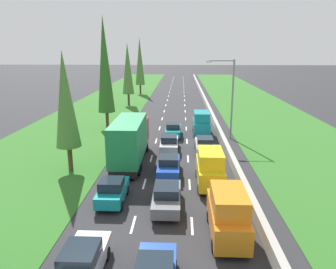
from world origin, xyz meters
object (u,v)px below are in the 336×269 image
Objects in this scene: teal_hatchback_left_lane at (112,191)px; teal_sedan_centre_lane at (173,130)px; silver_sedan_right_lane at (205,145)px; poplar_tree_fourth at (128,69)px; poplar_tree_second at (65,100)px; poplar_tree_third at (105,65)px; street_light_mast at (230,94)px; yellow_van_right_lane at (210,168)px; silver_sedan_left_lane at (82,263)px; teal_van_right_lane at (201,123)px; poplar_tree_fifth at (140,62)px; green_box_truck_left_lane at (130,140)px; silver_sedan_centre_lane at (169,143)px; orange_van_right_lane at (228,213)px; grey_sedan_centre_lane at (167,197)px; blue_sedan_centre_lane_third at (169,165)px.

teal_sedan_centre_lane is (3.68, 17.30, -0.02)m from teal_hatchback_left_lane.
poplar_tree_fourth reaches higher than silver_sedan_right_lane.
poplar_tree_fourth is at bearing 90.36° from poplar_tree_second.
poplar_tree_third is at bearing -90.19° from poplar_tree_fourth.
teal_hatchback_left_lane is 19.87m from street_light_mast.
yellow_van_right_lane is 14.35m from street_light_mast.
street_light_mast is (6.36, -0.73, 4.42)m from teal_sedan_centre_lane.
poplar_tree_third is 1.57× the size of street_light_mast.
teal_hatchback_left_lane is 0.87× the size of teal_sedan_centre_lane.
teal_van_right_lane is (6.90, 25.93, 0.59)m from silver_sedan_left_lane.
poplar_tree_third is 1.12× the size of poplar_tree_fifth.
green_box_truck_left_lane is 46.47m from poplar_tree_fifth.
poplar_tree_third reaches higher than teal_van_right_lane.
silver_sedan_centre_lane is 11.42m from poplar_tree_second.
poplar_tree_third is at bearing 116.22° from orange_van_right_lane.
yellow_van_right_lane is 1.09× the size of grey_sedan_centre_lane.
poplar_tree_fourth is at bearing 113.59° from silver_sedan_right_lane.
silver_sedan_centre_lane is at bearing 91.38° from grey_sedan_centre_lane.
silver_sedan_right_lane is 0.32× the size of poplar_tree_third.
blue_sedan_centre_lane_third and silver_sedan_centre_lane have the same top height.
green_box_truck_left_lane is 2.09× the size of blue_sedan_centre_lane_third.
poplar_tree_fourth is at bearing 121.00° from teal_van_right_lane.
street_light_mast is at bearing 60.73° from blue_sedan_centre_lane_third.
poplar_tree_third is (-12.24, 24.86, 6.73)m from orange_van_right_lane.
poplar_tree_fifth is at bearing 101.69° from orange_van_right_lane.
orange_van_right_lane is 9.69m from blue_sedan_centre_lane_third.
teal_sedan_centre_lane is (-3.31, 6.28, 0.00)m from silver_sedan_right_lane.
grey_sedan_centre_lane is 0.45× the size of poplar_tree_second.
grey_sedan_centre_lane is 18.02m from teal_sedan_centre_lane.
silver_sedan_left_lane and teal_sedan_centre_lane have the same top height.
poplar_tree_fourth is at bearing 102.54° from grey_sedan_centre_lane.
silver_sedan_left_lane is 1.00× the size of blue_sedan_centre_lane_third.
teal_sedan_centre_lane is (-0.05, 18.02, 0.00)m from grey_sedan_centre_lane.
blue_sedan_centre_lane_third is 9.93m from poplar_tree_second.
teal_hatchback_left_lane is 0.87× the size of blue_sedan_centre_lane_third.
blue_sedan_centre_lane_third is 13.85m from street_light_mast.
green_box_truck_left_lane is (-0.12, 15.40, 1.37)m from silver_sedan_left_lane.
silver_sedan_right_lane is at bearing -74.69° from poplar_tree_fifth.
silver_sedan_left_lane is at bearing -152.14° from orange_van_right_lane.
silver_sedan_right_lane is at bearing 69.90° from silver_sedan_left_lane.
silver_sedan_centre_lane is at bearing 170.89° from silver_sedan_right_lane.
orange_van_right_lane is 1.09× the size of silver_sedan_right_lane.
teal_sedan_centre_lane is 37.98m from poplar_tree_fifth.
teal_hatchback_left_lane is (-6.83, -3.12, -0.56)m from yellow_van_right_lane.
silver_sedan_left_lane is at bearing -88.63° from teal_hatchback_left_lane.
orange_van_right_lane and yellow_van_right_lane have the same top height.
silver_sedan_right_lane is 1.00× the size of teal_sedan_centre_lane.
grey_sedan_centre_lane is 0.48× the size of green_box_truck_left_lane.
poplar_tree_fourth is (-12.19, 42.28, 5.24)m from orange_van_right_lane.
green_box_truck_left_lane is (0.06, 7.82, 1.35)m from teal_hatchback_left_lane.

